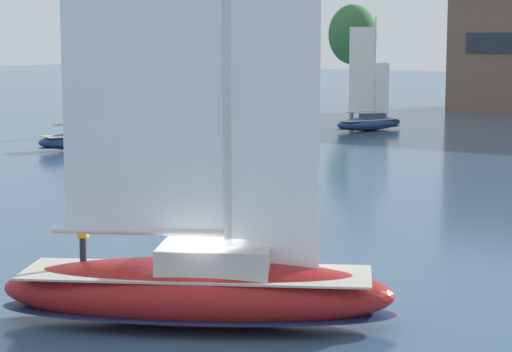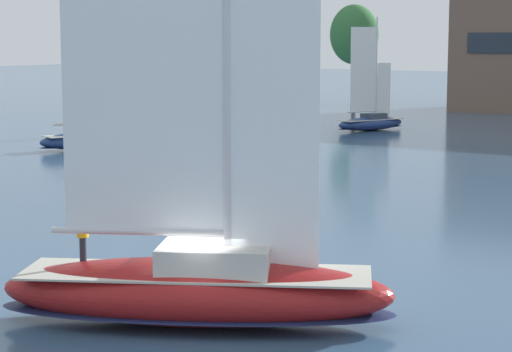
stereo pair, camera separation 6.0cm
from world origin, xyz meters
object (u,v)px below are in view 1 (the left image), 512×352
Objects in this scene: sailboat_moored_outer_mooring at (159,121)px; sailboat_moored_far_slip at (90,139)px; sailboat_main at (197,283)px; sailboat_moored_near_marina at (369,121)px; tree_shore_left at (353,35)px.

sailboat_moored_far_slip is at bearing -71.17° from sailboat_moored_outer_mooring.
sailboat_main is 58.60m from sailboat_moored_outer_mooring.
sailboat_moored_far_slip is at bearing 137.42° from sailboat_main.
sailboat_moored_near_marina is at bearing 37.61° from sailboat_moored_outer_mooring.
sailboat_moored_outer_mooring is at bearing 130.84° from sailboat_main.
tree_shore_left is at bearing 97.89° from sailboat_moored_far_slip.
sailboat_moored_far_slip is 14.03m from sailboat_moored_outer_mooring.
sailboat_main is at bearing -66.75° from sailboat_moored_near_marina.
sailboat_moored_near_marina is 18.28m from sailboat_moored_outer_mooring.
tree_shore_left is 53.62m from sailboat_moored_far_slip.
sailboat_main reaches higher than tree_shore_left.
tree_shore_left is 1.09× the size of sailboat_moored_far_slip.
sailboat_moored_near_marina is 26.38m from sailboat_moored_far_slip.
sailboat_moored_outer_mooring is (-38.32, 44.33, -0.31)m from sailboat_main.
sailboat_moored_outer_mooring is at bearing -142.39° from sailboat_moored_near_marina.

